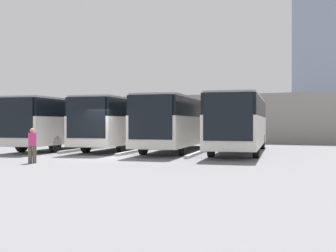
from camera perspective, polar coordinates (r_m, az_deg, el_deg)
ground_plane at (r=21.84m, az=-8.99°, el=-4.24°), size 600.00×600.00×0.00m
bus_0 at (r=25.42m, az=9.75°, el=0.58°), size 3.86×12.47×3.30m
curb_divider_0 at (r=24.20m, az=4.30°, el=-3.60°), size 0.99×7.09×0.15m
bus_1 at (r=26.67m, az=1.50°, el=0.58°), size 3.86×12.47×3.30m
curb_divider_1 at (r=25.80m, az=-4.00°, el=-3.35°), size 0.99×7.09×0.15m
bus_2 at (r=28.60m, az=-5.69°, el=0.57°), size 3.86×12.47×3.30m
curb_divider_2 at (r=28.04m, az=-10.97°, el=-3.05°), size 0.99×7.09×0.15m
bus_3 at (r=29.78m, az=-13.31°, el=0.55°), size 3.86×12.47×3.30m
pedestrian at (r=19.47m, az=-17.91°, el=-2.38°), size 0.46×0.46×1.54m
station_building at (r=43.40m, az=6.52°, el=0.98°), size 30.71×13.76×4.32m
office_tower at (r=214.52m, az=19.26°, el=8.44°), size 19.62×19.62×64.58m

